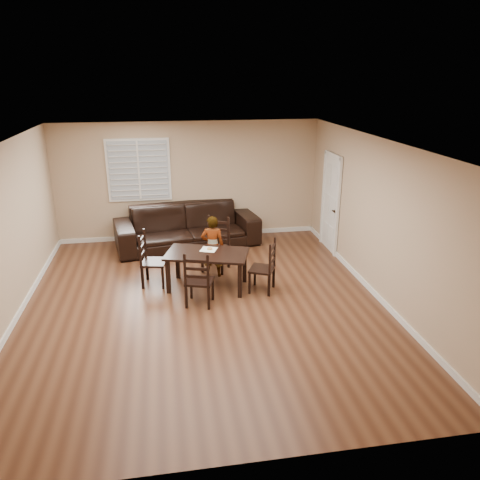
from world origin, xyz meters
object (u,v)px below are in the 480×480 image
object	(u,v)px
chair_near	(218,245)
chair_right	(268,269)
donut	(210,248)
dining_table	(207,257)
chair_left	(147,261)
chair_far	(198,283)
sofa	(187,226)
child	(213,246)

from	to	relation	value
chair_near	chair_right	world-z (taller)	chair_near
chair_right	donut	world-z (taller)	chair_right
dining_table	chair_left	bearing A→B (deg)	-179.30
dining_table	chair_near	bearing A→B (deg)	88.60
chair_far	sofa	xyz separation A→B (m)	(0.00, 3.00, 0.02)
chair_near	sofa	world-z (taller)	chair_near
child	chair_left	bearing A→B (deg)	19.12
chair_left	donut	size ratio (longest dim) A/B	10.23
donut	sofa	xyz separation A→B (m)	(-0.29, 2.11, -0.24)
chair_near	chair_right	xyz separation A→B (m)	(0.75, -1.23, -0.04)
chair_far	chair_left	size ratio (longest dim) A/B	0.96
chair_right	child	xyz separation A→B (m)	(-0.90, 0.84, 0.16)
sofa	chair_near	bearing A→B (deg)	-78.73
chair_right	chair_far	bearing A→B (deg)	-47.11
chair_left	child	xyz separation A→B (m)	(1.22, 0.18, 0.14)
chair_far	child	world-z (taller)	child
dining_table	chair_far	xyz separation A→B (m)	(-0.23, -0.74, -0.14)
dining_table	sofa	distance (m)	2.27
chair_near	child	distance (m)	0.43
chair_right	child	distance (m)	1.24
chair_left	dining_table	bearing A→B (deg)	-95.66
chair_far	chair_right	world-z (taller)	chair_far
dining_table	chair_left	size ratio (longest dim) A/B	1.59
chair_near	donut	xyz separation A→B (m)	(-0.23, -0.74, 0.22)
sofa	chair_right	bearing A→B (deg)	-73.51
dining_table	child	xyz separation A→B (m)	(0.15, 0.50, 0.02)
dining_table	chair_near	size ratio (longest dim) A/B	1.53
chair_left	chair_far	bearing A→B (deg)	-130.76
dining_table	sofa	xyz separation A→B (m)	(-0.23, 2.26, -0.13)
donut	chair_far	bearing A→B (deg)	-108.29
chair_far	chair_right	xyz separation A→B (m)	(1.28, 0.40, -0.00)
donut	sofa	size ratio (longest dim) A/B	0.03
chair_far	chair_right	bearing A→B (deg)	-145.55
chair_far	donut	xyz separation A→B (m)	(0.29, 0.89, 0.26)
chair_right	sofa	xyz separation A→B (m)	(-1.28, 2.60, 0.02)
dining_table	chair_far	world-z (taller)	chair_far
dining_table	chair_right	xyz separation A→B (m)	(1.05, -0.34, -0.15)
chair_right	chair_left	bearing A→B (deg)	-81.62
chair_far	donut	size ratio (longest dim) A/B	9.83
child	donut	bearing A→B (deg)	86.27
chair_left	child	world-z (taller)	child
child	dining_table	bearing A→B (deg)	83.40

